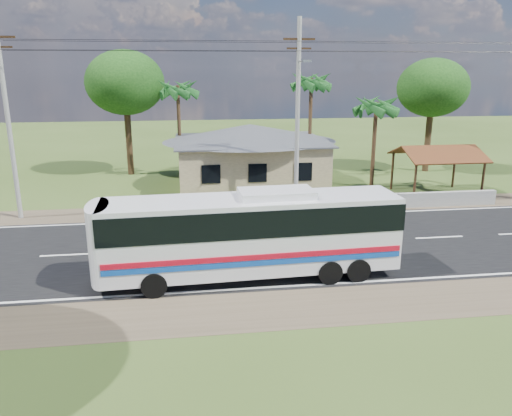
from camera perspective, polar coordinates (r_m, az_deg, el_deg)
The scene contains 13 objects.
ground at distance 24.03m, azimuth 0.79°, elevation -4.37°, with size 120.00×120.00×0.00m, color #34491A.
road at distance 24.03m, azimuth 0.79°, elevation -4.35°, with size 120.00×16.00×0.03m.
house at distance 36.02m, azimuth -0.71°, elevation 6.78°, with size 12.40×10.00×5.00m.
waiting_shed at distance 35.33m, azimuth 20.06°, elevation 5.80°, with size 5.20×4.48×3.35m.
concrete_barrier at distance 32.82m, azimuth 20.44°, elevation 0.97°, with size 7.00×0.30×0.90m, color #9E9E99.
utility_poles at distance 29.53m, azimuth 4.14°, elevation 10.87°, with size 32.80×2.22×11.00m.
palm_near at distance 35.80m, azimuth 13.59°, elevation 11.24°, with size 2.80×2.80×6.70m.
palm_mid at distance 38.97m, azimuth 6.34°, elevation 14.05°, with size 2.80×2.80×8.20m.
palm_far at distance 38.34m, azimuth -8.94°, elevation 13.21°, with size 2.80×2.80×7.70m.
tree_behind_house at distance 40.58m, azimuth -14.74°, elevation 13.65°, with size 6.00×6.00×9.61m.
tree_behind_shed at distance 42.96m, azimuth 19.54°, elevation 12.78°, with size 5.60×5.60×9.02m.
coach_bus at distance 19.83m, azimuth -0.44°, elevation -2.42°, with size 11.86×2.99×3.65m.
motorcycle at distance 31.44m, azimuth 0.46°, elevation 1.31°, with size 0.56×1.60×0.84m, color black.
Camera 1 is at (-3.39, -22.30, 8.29)m, focal length 35.00 mm.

